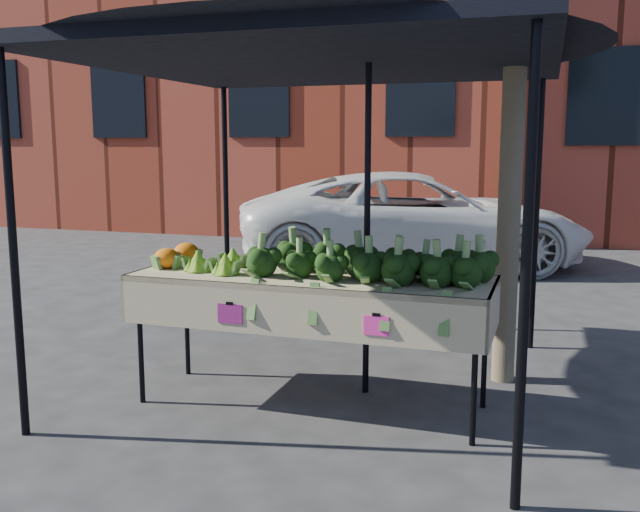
{
  "coord_description": "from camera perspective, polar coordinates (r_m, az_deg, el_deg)",
  "views": [
    {
      "loc": [
        1.65,
        -4.32,
        1.76
      ],
      "look_at": [
        0.18,
        0.23,
        1.0
      ],
      "focal_mm": 39.5,
      "sensor_mm": 36.0,
      "label": 1
    }
  ],
  "objects": [
    {
      "name": "ground",
      "position": [
        4.95,
        -2.91,
        -11.82
      ],
      "size": [
        90.0,
        90.0,
        0.0
      ],
      "primitive_type": "plane",
      "color": "#2A2A2C"
    },
    {
      "name": "table",
      "position": [
        4.77,
        -0.74,
        -6.89
      ],
      "size": [
        2.41,
        0.82,
        0.9
      ],
      "color": "#BEB289",
      "rests_on": "ground"
    },
    {
      "name": "canopy",
      "position": [
        5.04,
        0.21,
        4.59
      ],
      "size": [
        3.16,
        3.16,
        2.74
      ],
      "primitive_type": null,
      "color": "black",
      "rests_on": "ground"
    },
    {
      "name": "broccoli_heap",
      "position": [
        4.56,
        3.99,
        -0.2
      ],
      "size": [
        1.6,
        0.57,
        0.26
      ],
      "primitive_type": "ellipsoid",
      "color": "black",
      "rests_on": "table"
    },
    {
      "name": "romanesco_cluster",
      "position": [
        4.89,
        -8.22,
        -0.01
      ],
      "size": [
        0.43,
        0.47,
        0.2
      ],
      "primitive_type": "ellipsoid",
      "color": "#83B831",
      "rests_on": "table"
    },
    {
      "name": "cauliflower_pair",
      "position": [
        5.13,
        -11.54,
        0.21
      ],
      "size": [
        0.23,
        0.43,
        0.18
      ],
      "primitive_type": "ellipsoid",
      "color": "orange",
      "rests_on": "table"
    },
    {
      "name": "vehicle",
      "position": [
        10.19,
        7.78,
        12.97
      ],
      "size": [
        2.1,
        2.63,
        4.96
      ],
      "primitive_type": "imported",
      "rotation": [
        0.0,
        0.0,
        1.94
      ],
      "color": "white",
      "rests_on": "ground"
    },
    {
      "name": "street_tree",
      "position": [
        5.33,
        15.6,
        15.79
      ],
      "size": [
        2.45,
        2.45,
        4.84
      ],
      "primitive_type": null,
      "color": "#1E4C14",
      "rests_on": "ground"
    },
    {
      "name": "building_left",
      "position": [
        17.84,
        -4.47,
        17.8
      ],
      "size": [
        12.0,
        8.0,
        9.0
      ],
      "primitive_type": "cube",
      "color": "maroon",
      "rests_on": "ground"
    }
  ]
}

